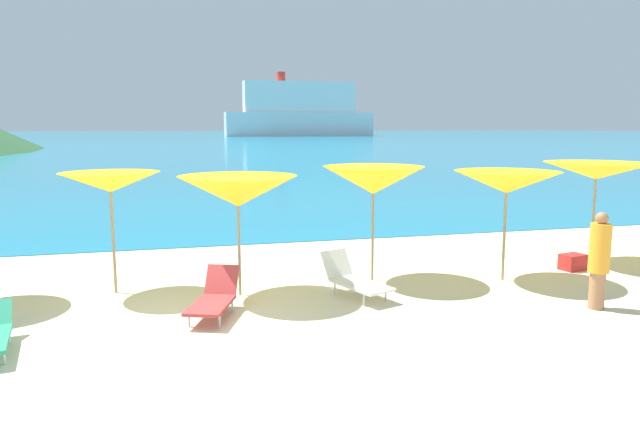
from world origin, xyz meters
TOP-DOWN VIEW (x-y plane):
  - ground_plane at (0.00, 10.00)m, footprint 50.00×100.00m
  - ocean_water at (0.00, 226.41)m, footprint 650.00×440.00m
  - umbrella_4 at (-1.08, 2.67)m, footprint 1.91×1.91m
  - umbrella_5 at (1.11, 1.96)m, footprint 2.12×2.12m
  - umbrella_6 at (3.78, 2.34)m, footprint 2.01×2.01m
  - umbrella_7 at (6.29, 1.69)m, footprint 2.17×2.17m
  - umbrella_8 at (8.98, 2.47)m, footprint 2.28×2.28m
  - lounge_chair_4 at (0.57, 0.85)m, footprint 1.00×1.47m
  - lounge_chair_5 at (3.08, 1.38)m, footprint 1.04×1.58m
  - beachgoer_1 at (6.78, -0.35)m, footprint 0.34×0.34m
  - cooler_box at (8.18, 2.04)m, footprint 0.56×0.45m
  - cruise_ship at (42.18, 181.71)m, footprint 48.89×8.19m

SIDE VIEW (x-z plane):
  - ground_plane at x=0.00m, z-range -0.30..0.00m
  - ocean_water at x=0.00m, z-range 0.00..0.02m
  - cooler_box at x=8.18m, z-range 0.00..0.34m
  - lounge_chair_4 at x=0.57m, z-range -0.04..0.67m
  - lounge_chair_5 at x=3.08m, z-range -0.05..0.68m
  - beachgoer_1 at x=6.78m, z-range 0.04..1.68m
  - umbrella_5 at x=1.11m, z-range 0.81..2.97m
  - umbrella_7 at x=6.29m, z-range 0.86..3.03m
  - umbrella_6 at x=3.78m, z-range 0.86..3.12m
  - umbrella_4 at x=-1.08m, z-range 0.92..3.13m
  - umbrella_8 at x=8.98m, z-range 0.93..3.18m
  - cruise_ship at x=42.18m, z-range -2.50..18.16m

